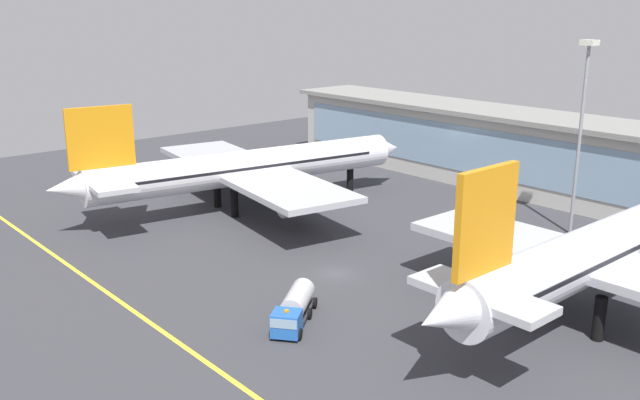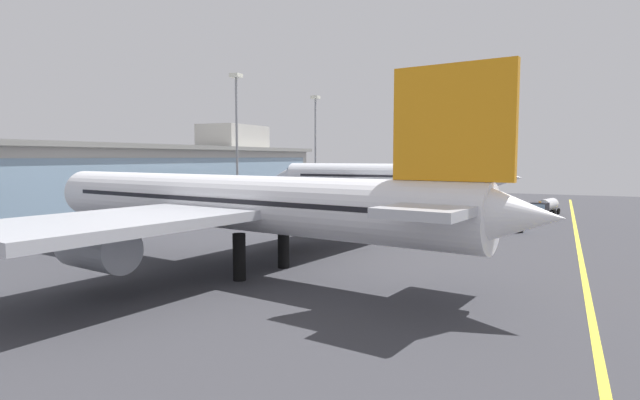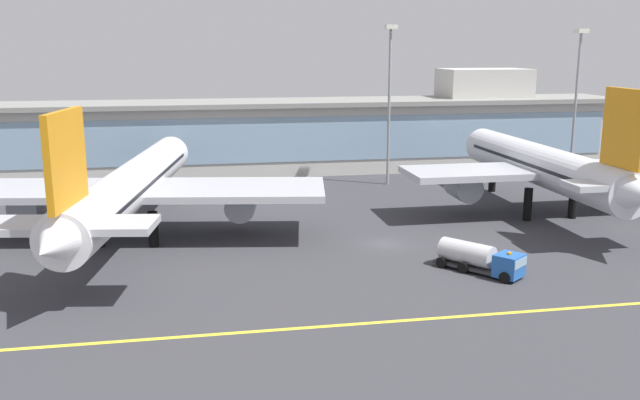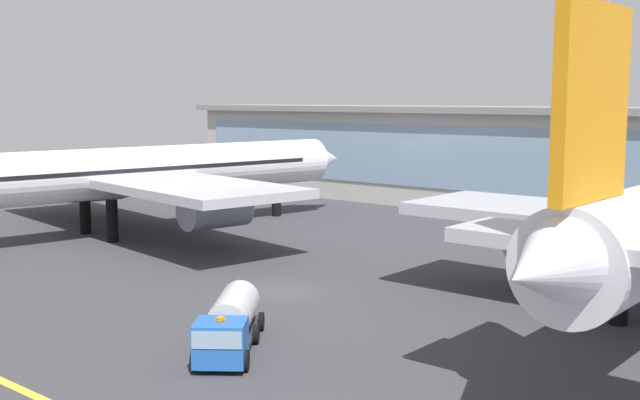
{
  "view_description": "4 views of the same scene",
  "coord_description": "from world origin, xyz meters",
  "px_view_note": "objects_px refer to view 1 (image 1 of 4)",
  "views": [
    {
      "loc": [
        53.97,
        -49.34,
        29.37
      ],
      "look_at": [
        -9.2,
        5.53,
        5.74
      ],
      "focal_mm": 38.7,
      "sensor_mm": 36.0,
      "label": 1
    },
    {
      "loc": [
        -67.82,
        -19.9,
        10.51
      ],
      "look_at": [
        3.06,
        13.53,
        3.91
      ],
      "focal_mm": 28.82,
      "sensor_mm": 36.0,
      "label": 2
    },
    {
      "loc": [
        -20.86,
        -72.81,
        22.13
      ],
      "look_at": [
        -5.56,
        10.44,
        3.05
      ],
      "focal_mm": 38.55,
      "sensor_mm": 36.0,
      "label": 3
    },
    {
      "loc": [
        37.19,
        -40.05,
        13.68
      ],
      "look_at": [
        -4.45,
        9.26,
        5.3
      ],
      "focal_mm": 44.02,
      "sensor_mm": 36.0,
      "label": 4
    }
  ],
  "objects_px": {
    "airliner_near_left": "(245,168)",
    "fuel_tanker_truck": "(294,309)",
    "apron_light_mast_west": "(582,111)",
    "airliner_near_right": "(587,257)"
  },
  "relations": [
    {
      "from": "fuel_tanker_truck",
      "to": "apron_light_mast_west",
      "type": "height_order",
      "value": "apron_light_mast_west"
    },
    {
      "from": "airliner_near_left",
      "to": "airliner_near_right",
      "type": "distance_m",
      "value": 52.67
    },
    {
      "from": "apron_light_mast_west",
      "to": "fuel_tanker_truck",
      "type": "bearing_deg",
      "value": -94.0
    },
    {
      "from": "fuel_tanker_truck",
      "to": "apron_light_mast_west",
      "type": "bearing_deg",
      "value": 137.93
    },
    {
      "from": "fuel_tanker_truck",
      "to": "airliner_near_right",
      "type": "bearing_deg",
      "value": 102.74
    },
    {
      "from": "airliner_near_left",
      "to": "airliner_near_right",
      "type": "bearing_deg",
      "value": -78.18
    },
    {
      "from": "fuel_tanker_truck",
      "to": "apron_light_mast_west",
      "type": "distance_m",
      "value": 47.41
    },
    {
      "from": "airliner_near_left",
      "to": "apron_light_mast_west",
      "type": "xyz_separation_m",
      "value": [
        38.15,
        25.81,
        10.23
      ]
    },
    {
      "from": "airliner_near_left",
      "to": "fuel_tanker_truck",
      "type": "xyz_separation_m",
      "value": [
        35.01,
        -19.1,
        -4.64
      ]
    },
    {
      "from": "fuel_tanker_truck",
      "to": "airliner_near_left",
      "type": "bearing_deg",
      "value": -156.68
    }
  ]
}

